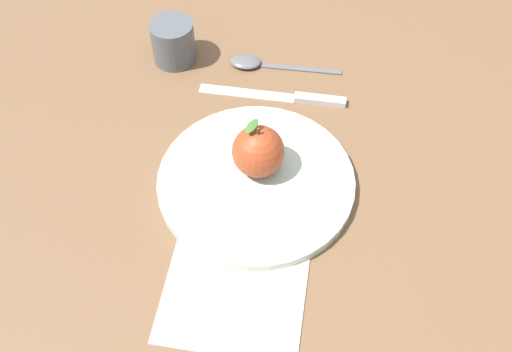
# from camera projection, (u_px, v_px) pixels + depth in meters

# --- Properties ---
(ground_plane) EXTENTS (2.40, 2.40, 0.00)m
(ground_plane) POSITION_uv_depth(u_px,v_px,m) (251.00, 165.00, 0.82)
(ground_plane) COLOR brown
(dinner_plate) EXTENTS (0.26, 0.26, 0.01)m
(dinner_plate) POSITION_uv_depth(u_px,v_px,m) (256.00, 181.00, 0.79)
(dinner_plate) COLOR #B2C6B2
(dinner_plate) RESTS_ON ground_plane
(apple) EXTENTS (0.07, 0.07, 0.08)m
(apple) POSITION_uv_depth(u_px,v_px,m) (258.00, 151.00, 0.77)
(apple) COLOR #9E3D1E
(apple) RESTS_ON dinner_plate
(cup) EXTENTS (0.07, 0.07, 0.07)m
(cup) POSITION_uv_depth(u_px,v_px,m) (173.00, 40.00, 0.92)
(cup) COLOR #4C5156
(cup) RESTS_ON ground_plane
(knife) EXTENTS (0.20, 0.12, 0.01)m
(knife) POSITION_uv_depth(u_px,v_px,m) (286.00, 97.00, 0.89)
(knife) COLOR silver
(knife) RESTS_ON ground_plane
(spoon) EXTENTS (0.16, 0.11, 0.01)m
(spoon) POSITION_uv_depth(u_px,v_px,m) (258.00, 63.00, 0.93)
(spoon) COLOR #59595E
(spoon) RESTS_ON ground_plane
(linen_napkin) EXTENTS (0.21, 0.20, 0.00)m
(linen_napkin) POSITION_uv_depth(u_px,v_px,m) (233.00, 299.00, 0.69)
(linen_napkin) COLOR beige
(linen_napkin) RESTS_ON ground_plane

